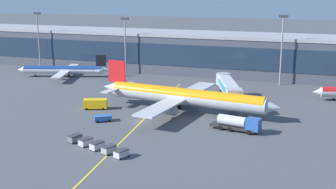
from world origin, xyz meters
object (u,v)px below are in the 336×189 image
Objects in this scene: pushback_tug at (102,118)px; baggage_cart_2 at (97,145)px; main_airliner at (184,96)px; baggage_cart_4 at (121,153)px; lavatory_truck at (95,103)px; fuel_tanker at (239,123)px; commuter_jet_near at (64,70)px; baggage_cart_1 at (86,142)px; baggage_cart_0 at (75,138)px; baggage_cart_3 at (109,149)px.

pushback_tug is 1.47× the size of baggage_cart_2.
pushback_tug is at bearing -137.72° from main_airliner.
baggage_cart_4 is (6.01, -2.21, 0.00)m from baggage_cart_2.
main_airliner is 7.49× the size of lavatory_truck.
fuel_tanker is 0.36× the size of commuter_jet_near.
commuter_jet_near is at bearing 126.70° from baggage_cart_2.
baggage_cart_1 is at bearing -110.11° from main_airliner.
fuel_tanker reaches higher than baggage_cart_4.
baggage_cart_0 and baggage_cart_1 have the same top height.
baggage_cart_1 is 1.00× the size of baggage_cart_4.
commuter_jet_near is (-43.37, 58.17, 1.70)m from baggage_cart_2.
fuel_tanker is (15.29, -10.72, -2.08)m from main_airliner.
baggage_cart_2 is at bearing -104.21° from main_airliner.
commuter_jet_near is at bearing 128.03° from baggage_cart_3.
baggage_cart_0 is at bearing -116.01° from main_airliner.
fuel_tanker reaches higher than baggage_cart_0.
baggage_cart_0 reaches higher than pushback_tug.
commuter_jet_near is at bearing 130.81° from pushback_tug.
baggage_cart_2 and baggage_cart_3 have the same top height.
baggage_cart_4 reaches higher than pushback_tug.
commuter_jet_near is at bearing 151.25° from main_airliner.
fuel_tanker is 30.48m from pushback_tug.
main_airliner reaches higher than baggage_cart_1.
baggage_cart_0 is 9.60m from baggage_cart_3.
baggage_cart_3 is at bearing -57.13° from lavatory_truck.
baggage_cart_1 is 3.20m from baggage_cart_2.
baggage_cart_3 is at bearing 159.80° from baggage_cart_4.
commuter_jet_near reaches higher than baggage_cart_3.
commuter_jet_near is (-66.29, 38.71, 0.73)m from fuel_tanker.
baggage_cart_3 is (-4.64, -31.29, -3.04)m from main_airliner.
baggage_cart_2 is at bearing -20.20° from baggage_cart_0.
baggage_cart_0 is at bearing 159.80° from baggage_cart_4.
lavatory_truck is (-21.67, -4.94, -2.41)m from main_airliner.
fuel_tanker is 3.67× the size of baggage_cart_3.
baggage_cart_3 is (3.00, -1.11, 0.00)m from baggage_cart_2.
main_airliner is 15.49× the size of baggage_cart_3.
lavatory_truck reaches higher than pushback_tug.
main_airliner is 32.58m from baggage_cart_4.
fuel_tanker is at bearing -8.89° from lavatory_truck.
main_airliner is 10.53× the size of pushback_tug.
fuel_tanker is at bearing 45.91° from baggage_cart_3.
fuel_tanker reaches higher than lavatory_truck.
fuel_tanker is at bearing 5.56° from pushback_tug.
fuel_tanker is 37.40m from lavatory_truck.
fuel_tanker is at bearing 40.33° from baggage_cart_2.
baggage_cart_0 is at bearing -70.81° from lavatory_truck.
commuter_jet_near is (-35.97, 41.66, 1.63)m from pushback_tug.
baggage_cart_3 is (6.01, -2.21, 0.00)m from baggage_cart_1.
commuter_jet_near is at bearing 123.73° from baggage_cart_0.
baggage_cart_2 is (6.01, -2.21, 0.00)m from baggage_cart_0.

